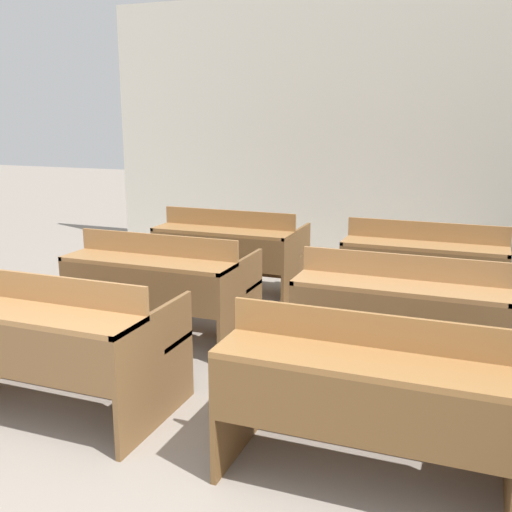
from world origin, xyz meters
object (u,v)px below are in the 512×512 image
object	(u,v)px
bench_third_right	(424,265)
bench_second_right	(401,310)
bench_front_left	(55,337)
bench_second_left	(161,282)
bench_third_left	(231,249)
bench_front_right	(368,388)

from	to	relation	value
bench_third_right	bench_second_right	bearing A→B (deg)	-90.96
bench_second_right	bench_third_right	size ratio (longest dim) A/B	1.00
bench_front_left	bench_third_right	world-z (taller)	same
bench_second_left	bench_third_right	size ratio (longest dim) A/B	1.00
bench_front_left	bench_third_left	distance (m)	2.48
bench_third_left	bench_third_right	size ratio (longest dim) A/B	1.00
bench_second_right	bench_third_left	world-z (taller)	same
bench_front_left	bench_second_left	xyz separation A→B (m)	(-0.01, 1.23, 0.00)
bench_front_right	bench_third_left	bearing A→B (deg)	125.62
bench_front_right	bench_third_left	distance (m)	3.06
bench_front_right	bench_third_left	size ratio (longest dim) A/B	1.00
bench_front_right	bench_front_left	bearing A→B (deg)	179.89
bench_front_left	bench_second_left	world-z (taller)	same
bench_front_left	bench_third_right	distance (m)	3.08
bench_second_right	bench_third_right	xyz separation A→B (m)	(0.02, 1.27, 0.00)
bench_front_right	bench_second_right	bearing A→B (deg)	90.91
bench_third_left	bench_front_right	bearing A→B (deg)	-54.38
bench_third_left	bench_third_right	distance (m)	1.78
bench_front_left	bench_second_right	size ratio (longest dim) A/B	1.00
bench_front_left	bench_front_right	distance (m)	1.80
bench_front_left	bench_third_left	xyz separation A→B (m)	(0.02, 2.48, 0.00)
bench_second_left	bench_second_right	xyz separation A→B (m)	(1.79, -0.01, 0.00)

